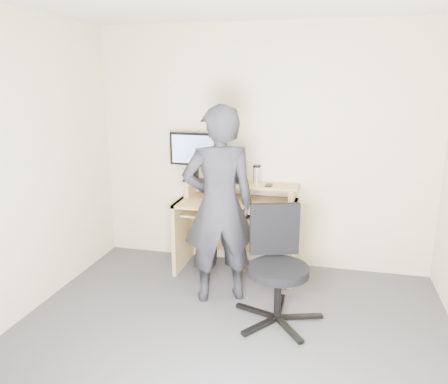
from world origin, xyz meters
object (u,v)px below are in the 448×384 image
at_px(office_chair, 277,261).
at_px(person, 219,206).
at_px(desk, 238,218).
at_px(monitor, 195,152).

xyz_separation_m(office_chair, person, (-0.55, 0.23, 0.37)).
relative_size(desk, office_chair, 1.29).
bearing_deg(person, desk, -116.09).
height_order(monitor, person, person).
bearing_deg(office_chair, monitor, 118.33).
bearing_deg(office_chair, person, 139.79).
xyz_separation_m(desk, monitor, (-0.48, 0.05, 0.67)).
bearing_deg(monitor, desk, -4.14).
bearing_deg(desk, monitor, 173.54).
bearing_deg(monitor, office_chair, -41.92).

